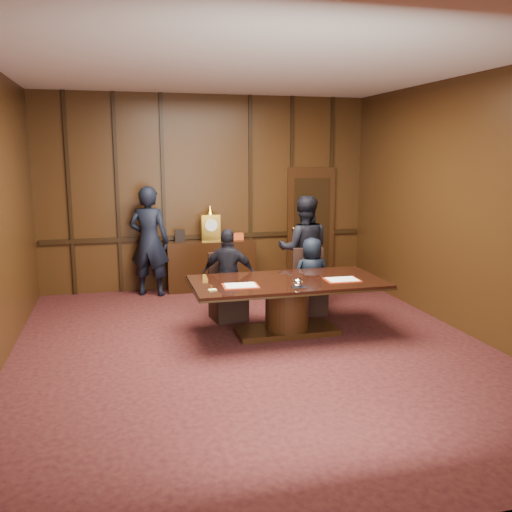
{
  "coord_description": "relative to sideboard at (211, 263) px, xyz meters",
  "views": [
    {
      "loc": [
        -1.62,
        -6.35,
        2.47
      ],
      "look_at": [
        0.23,
        0.85,
        1.05
      ],
      "focal_mm": 38.0,
      "sensor_mm": 36.0,
      "label": 1
    }
  ],
  "objects": [
    {
      "name": "room",
      "position": [
        0.07,
        -3.12,
        1.24
      ],
      "size": [
        7.0,
        7.04,
        3.5
      ],
      "color": "black",
      "rests_on": "ground"
    },
    {
      "name": "sideboard",
      "position": [
        0.0,
        0.0,
        0.0
      ],
      "size": [
        1.6,
        0.45,
        1.54
      ],
      "color": "black",
      "rests_on": "ground"
    },
    {
      "name": "conference_table",
      "position": [
        0.59,
        -2.74,
        0.02
      ],
      "size": [
        2.62,
        1.32,
        0.76
      ],
      "color": "black",
      "rests_on": "ground"
    },
    {
      "name": "folder_left",
      "position": [
        -0.11,
        -2.93,
        0.28
      ],
      "size": [
        0.48,
        0.35,
        0.02
      ],
      "rotation": [
        0.0,
        0.0,
        -0.05
      ],
      "color": "#9D270E",
      "rests_on": "conference_table"
    },
    {
      "name": "folder_right",
      "position": [
        1.31,
        -2.94,
        0.28
      ],
      "size": [
        0.47,
        0.35,
        0.02
      ],
      "rotation": [
        0.0,
        0.0,
        -0.04
      ],
      "color": "#9D270E",
      "rests_on": "conference_table"
    },
    {
      "name": "inkstand",
      "position": [
        0.59,
        -3.19,
        0.33
      ],
      "size": [
        0.2,
        0.14,
        0.12
      ],
      "color": "white",
      "rests_on": "conference_table"
    },
    {
      "name": "notepad",
      "position": [
        -0.5,
        -3.04,
        0.28
      ],
      "size": [
        0.11,
        0.09,
        0.01
      ],
      "primitive_type": "cube",
      "rotation": [
        0.0,
        0.0,
        0.19
      ],
      "color": "#EBD972",
      "rests_on": "conference_table"
    },
    {
      "name": "chair_left",
      "position": [
        -0.07,
        -1.87,
        -0.19
      ],
      "size": [
        0.54,
        0.54,
        0.99
      ],
      "rotation": [
        0.0,
        0.0,
        0.15
      ],
      "color": "black",
      "rests_on": "ground"
    },
    {
      "name": "chair_right",
      "position": [
        1.24,
        -1.87,
        -0.19
      ],
      "size": [
        0.55,
        0.55,
        0.99
      ],
      "rotation": [
        0.0,
        0.0,
        -0.16
      ],
      "color": "black",
      "rests_on": "ground"
    },
    {
      "name": "signatory_left",
      "position": [
        -0.06,
        -1.94,
        0.2
      ],
      "size": [
        0.87,
        0.59,
        1.38
      ],
      "primitive_type": "imported",
      "rotation": [
        0.0,
        0.0,
        2.8
      ],
      "color": "black",
      "rests_on": "ground"
    },
    {
      "name": "signatory_right",
      "position": [
        1.24,
        -1.94,
        0.12
      ],
      "size": [
        0.61,
        0.41,
        1.2
      ],
      "primitive_type": "imported",
      "rotation": [
        0.0,
        0.0,
        3.09
      ],
      "color": "black",
      "rests_on": "ground"
    },
    {
      "name": "witness_left",
      "position": [
        -1.11,
        -0.16,
        0.48
      ],
      "size": [
        0.82,
        0.68,
        1.92
      ],
      "primitive_type": "imported",
      "rotation": [
        0.0,
        0.0,
        2.77
      ],
      "color": "black",
      "rests_on": "ground"
    },
    {
      "name": "witness_right",
      "position": [
        1.35,
        -1.25,
        0.41
      ],
      "size": [
        1.02,
        0.89,
        1.78
      ],
      "primitive_type": "imported",
      "rotation": [
        0.0,
        0.0,
        2.87
      ],
      "color": "black",
      "rests_on": "ground"
    }
  ]
}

